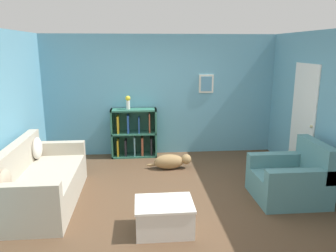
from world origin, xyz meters
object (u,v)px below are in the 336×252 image
dog (171,161)px  couch (40,183)px  recliner_chair (292,179)px  coffee_table (164,216)px  vase (128,102)px  bookshelf (134,134)px

dog → couch: bearing=-149.0°
recliner_chair → dog: 2.28m
coffee_table → vase: bearing=99.7°
vase → bookshelf: bearing=12.4°
coffee_table → vase: (-0.52, 3.06, 1.00)m
coffee_table → vase: vase is taller
bookshelf → dog: bookshelf is taller
coffee_table → dog: (0.32, 2.22, -0.06)m
recliner_chair → dog: bearing=139.9°
dog → vase: 1.59m
recliner_chair → bookshelf: bearing=136.7°
couch → dog: 2.48m
coffee_table → dog: size_ratio=0.84×
dog → vase: size_ratio=3.07×
couch → recliner_chair: couch is taller
couch → dog: couch is taller
vase → couch: bearing=-121.3°
bookshelf → couch: bearing=-123.1°
dog → coffee_table: bearing=-98.1°
recliner_chair → dog: size_ratio=1.16×
couch → vase: size_ratio=6.95×
bookshelf → coffee_table: bookshelf is taller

